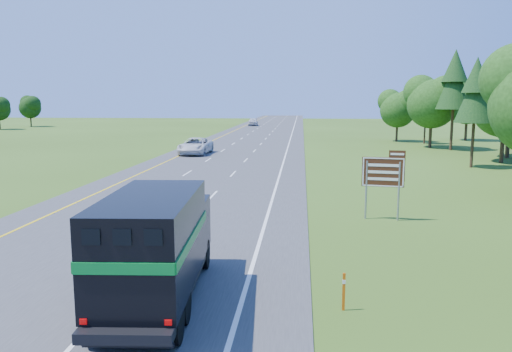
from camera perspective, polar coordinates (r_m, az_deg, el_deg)
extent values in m
cube|color=#38383A|center=(60.07, -1.64, 3.18)|extent=(15.00, 260.00, 0.04)
cube|color=yellow|center=(60.97, -6.79, 3.23)|extent=(0.15, 260.00, 0.01)
cube|color=white|center=(59.67, 3.62, 3.15)|extent=(0.15, 260.00, 0.01)
cylinder|color=black|center=(17.79, -12.12, -8.64)|extent=(0.38, 1.01, 0.99)
cylinder|color=black|center=(17.45, -5.98, -8.84)|extent=(0.38, 1.01, 0.99)
cylinder|color=black|center=(13.86, -16.37, -13.89)|extent=(0.38, 1.01, 0.99)
cylinder|color=black|center=(13.43, -8.40, -14.38)|extent=(0.38, 1.01, 0.99)
cylinder|color=black|center=(12.92, -17.88, -15.67)|extent=(0.38, 1.01, 0.99)
cylinder|color=black|center=(12.45, -9.26, -16.31)|extent=(0.38, 1.01, 0.99)
cube|color=black|center=(14.88, -11.13, -11.65)|extent=(2.65, 7.35, 0.25)
cube|color=black|center=(17.21, -9.22, -5.37)|extent=(2.32, 1.77, 1.71)
cube|color=black|center=(17.91, -8.78, -3.33)|extent=(1.98, 0.19, 0.54)
cube|color=black|center=(13.87, -11.85, -7.24)|extent=(2.60, 5.37, 2.48)
cube|color=#067927|center=(11.40, -14.91, -10.22)|extent=(2.25, 0.19, 0.27)
cube|color=#067927|center=(14.14, -16.43, -6.59)|extent=(0.39, 5.22, 0.27)
cube|color=#067927|center=(13.63, -7.14, -6.87)|extent=(0.39, 5.22, 0.27)
cube|color=black|center=(11.41, -18.34, -6.64)|extent=(0.41, 0.06, 0.36)
cube|color=black|center=(11.20, -15.06, -6.78)|extent=(0.41, 0.06, 0.36)
cube|color=black|center=(11.03, -11.66, -6.89)|extent=(0.41, 0.06, 0.36)
cube|color=black|center=(12.20, -14.42, -18.20)|extent=(2.08, 0.25, 0.09)
cube|color=#B20505|center=(12.14, -19.14, -15.46)|extent=(0.16, 0.05, 0.13)
cube|color=#B20505|center=(11.64, -10.00, -16.18)|extent=(0.16, 0.05, 0.13)
imported|color=silver|center=(53.82, -6.93, 3.43)|extent=(3.02, 6.31, 1.73)
imported|color=silver|center=(113.20, -0.35, 6.22)|extent=(2.33, 5.23, 1.75)
cylinder|color=gray|center=(24.90, 12.49, -1.56)|extent=(0.10, 0.10, 2.87)
cylinder|color=gray|center=(24.89, 16.01, -1.70)|extent=(0.10, 0.10, 2.87)
cube|color=#401C0D|center=(24.74, 14.33, 0.44)|extent=(1.99, 0.39, 1.43)
cube|color=#401C0D|center=(24.64, 15.85, 2.43)|extent=(0.76, 0.18, 0.34)
cube|color=white|center=(24.71, 14.32, 0.43)|extent=(1.89, 0.33, 1.38)
cube|color=#DE530B|center=(14.32, 9.99, -12.90)|extent=(0.08, 0.04, 1.08)
cube|color=white|center=(14.22, 10.03, -11.80)|extent=(0.09, 0.05, 0.12)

